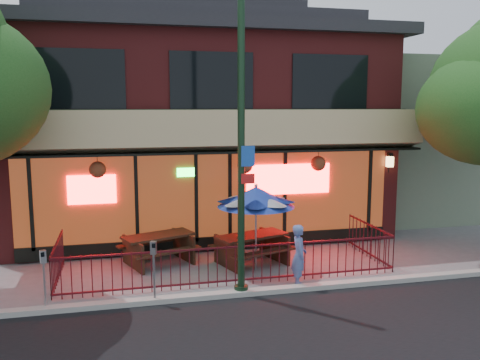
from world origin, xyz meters
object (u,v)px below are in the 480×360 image
at_px(street_light, 241,158).
at_px(parking_meter_far, 44,270).
at_px(picnic_table_right, 252,245).
at_px(patio_umbrella, 256,197).
at_px(picnic_table_left, 159,245).
at_px(parking_meter_near, 154,261).
at_px(pedestrian, 299,256).

bearing_deg(street_light, parking_meter_far, 179.96).
relative_size(picnic_table_right, parking_meter_far, 1.75).
xyz_separation_m(street_light, patio_umbrella, (0.78, 1.62, -1.19)).
relative_size(picnic_table_left, parking_meter_near, 1.64).
relative_size(patio_umbrella, pedestrian, 1.52).
bearing_deg(patio_umbrella, picnic_table_left, 155.63).
xyz_separation_m(street_light, picnic_table_left, (-1.67, 2.73, -2.62)).
relative_size(picnic_table_left, picnic_table_right, 0.99).
bearing_deg(pedestrian, picnic_table_left, 60.38).
height_order(picnic_table_right, parking_meter_near, parking_meter_near).
distance_m(street_light, patio_umbrella, 2.16).
xyz_separation_m(parking_meter_near, parking_meter_far, (-2.27, 0.08, -0.05)).
bearing_deg(parking_meter_near, parking_meter_far, 177.98).
relative_size(picnic_table_right, patio_umbrella, 1.01).
bearing_deg(pedestrian, parking_meter_near, 103.89).
relative_size(parking_meter_near, parking_meter_far, 1.05).
relative_size(patio_umbrella, parking_meter_near, 1.65).
xyz_separation_m(picnic_table_right, pedestrian, (0.66, -1.91, 0.21)).
xyz_separation_m(pedestrian, parking_meter_near, (-3.43, -0.27, 0.19)).
bearing_deg(parking_meter_near, pedestrian, 4.53).
bearing_deg(patio_umbrella, picnic_table_right, 87.65).
xyz_separation_m(picnic_table_right, patio_umbrella, (-0.02, -0.48, 1.41)).
bearing_deg(street_light, parking_meter_near, -177.75).
relative_size(pedestrian, parking_meter_far, 1.14).
xyz_separation_m(picnic_table_left, parking_meter_far, (-2.57, -2.73, 0.36)).
bearing_deg(street_light, picnic_table_right, 69.24).
height_order(street_light, parking_meter_near, street_light).
bearing_deg(patio_umbrella, pedestrian, -64.39).
distance_m(picnic_table_right, parking_meter_near, 3.55).
distance_m(picnic_table_left, pedestrian, 4.04).
height_order(picnic_table_right, patio_umbrella, patio_umbrella).
bearing_deg(parking_meter_near, picnic_table_right, 38.22).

